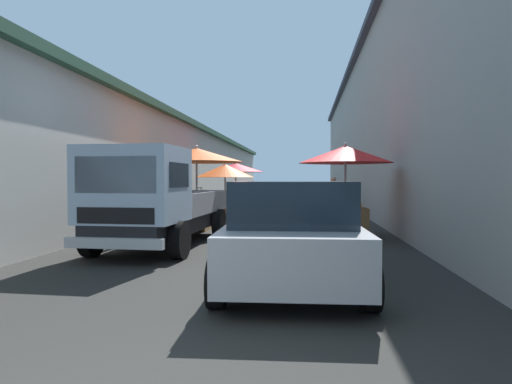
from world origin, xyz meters
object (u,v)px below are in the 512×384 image
Objects in this scene: fruit_stall_mid_lane at (235,173)px; vendor_by_crates at (333,193)px; parked_scooter at (196,204)px; plastic_stool at (324,210)px; hatchback_car at (292,231)px; fruit_stall_far_right at (197,163)px; fruit_stall_far_left at (347,166)px; fruit_stall_near_right at (224,178)px; delivery_truck at (149,201)px.

vendor_by_crates is (0.49, -4.05, -0.81)m from fruit_stall_mid_lane.
parked_scooter is 5.34m from plastic_stool.
hatchback_car is 2.50× the size of vendor_by_crates.
vendor_by_crates is 5.74m from parked_scooter.
fruit_stall_far_left is at bearing -103.06° from fruit_stall_far_right.
fruit_stall_mid_lane is 4.09m from plastic_stool.
fruit_stall_mid_lane reaches higher than vendor_by_crates.
fruit_stall_near_right is 4.95m from vendor_by_crates.
fruit_stall_mid_lane is at bearing -81.95° from parked_scooter.
fruit_stall_far_right is 1.27× the size of fruit_stall_near_right.
fruit_stall_far_left is 5.25m from hatchback_car.
fruit_stall_near_right is 2.78m from parked_scooter.
delivery_truck is at bearing 178.54° from fruit_stall_mid_lane.
delivery_truck is at bearing 179.12° from fruit_stall_far_right.
fruit_stall_far_left is at bearing 179.07° from vendor_by_crates.
hatchback_car is (-11.65, -2.72, -0.99)m from fruit_stall_mid_lane.
hatchback_car reaches higher than plastic_stool.
hatchback_car is at bearing -166.87° from fruit_stall_mid_lane.
parked_scooter is (5.48, 1.44, -1.50)m from fruit_stall_far_right.
fruit_stall_far_left reaches higher than hatchback_car.
fruit_stall_near_right is 0.89× the size of fruit_stall_far_left.
fruit_stall_far_left reaches higher than delivery_truck.
parked_scooter reaches higher than plastic_stool.
fruit_stall_far_left is 5.53m from plastic_stool.
hatchback_car is at bearing -163.73° from fruit_stall_near_right.
vendor_by_crates is at bearing -82.75° from parked_scooter.
hatchback_car is (-5.95, -2.90, -1.21)m from fruit_stall_far_right.
parked_scooter is (-0.72, 5.67, -0.46)m from vendor_by_crates.
vendor_by_crates is (12.15, -1.33, 0.17)m from hatchback_car.
vendor_by_crates is 1.98m from plastic_stool.
fruit_stall_far_left reaches higher than plastic_stool.
fruit_stall_far_right reaches higher than fruit_stall_far_left.
hatchback_car is (-4.99, 1.22, -1.08)m from fruit_stall_far_left.
hatchback_car is 3.75m from delivery_truck.
vendor_by_crates is at bearing -56.13° from fruit_stall_near_right.
fruit_stall_mid_lane reaches higher than fruit_stall_near_right.
fruit_stall_near_right is (3.46, -0.16, -0.44)m from fruit_stall_far_right.
plastic_stool is (-1.11, -5.22, -0.12)m from parked_scooter.
fruit_stall_mid_lane is at bearing -0.68° from fruit_stall_near_right.
fruit_stall_far_right is 4.23m from fruit_stall_far_left.
fruit_stall_far_left reaches higher than vendor_by_crates.
hatchback_car is at bearing -154.00° from fruit_stall_far_right.
fruit_stall_mid_lane is (5.70, -0.18, -0.22)m from fruit_stall_far_right.
delivery_truck is at bearing 52.20° from hatchback_car.
hatchback_car is at bearing -127.80° from delivery_truck.
hatchback_car is 9.14× the size of plastic_stool.
hatchback_car is at bearing -159.21° from parked_scooter.
vendor_by_crates is at bearing -23.54° from delivery_truck.
delivery_truck is at bearing 154.40° from plastic_stool.
fruit_stall_near_right is 0.91× the size of fruit_stall_mid_lane.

